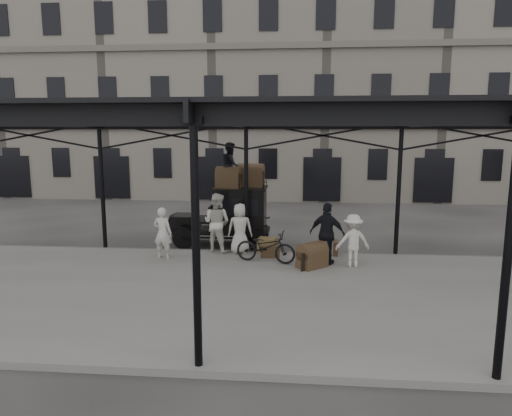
{
  "coord_description": "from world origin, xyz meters",
  "views": [
    {
      "loc": [
        1.64,
        -13.09,
        4.17
      ],
      "look_at": [
        0.36,
        1.6,
        1.7
      ],
      "focal_mm": 32.0,
      "sensor_mm": 36.0,
      "label": 1
    }
  ],
  "objects_px": {
    "steamer_trunk_roof_near": "(229,179)",
    "steamer_trunk_platform": "(312,257)",
    "porter_official": "(327,234)",
    "porter_left": "(163,233)",
    "bicycle": "(266,247)",
    "taxi": "(232,213)"
  },
  "relations": [
    {
      "from": "porter_official",
      "to": "steamer_trunk_platform",
      "type": "bearing_deg",
      "value": 61.41
    },
    {
      "from": "porter_left",
      "to": "steamer_trunk_roof_near",
      "type": "distance_m",
      "value": 3.25
    },
    {
      "from": "porter_official",
      "to": "bicycle",
      "type": "xyz_separation_m",
      "value": [
        -1.88,
        0.04,
        -0.45
      ]
    },
    {
      "from": "porter_left",
      "to": "bicycle",
      "type": "height_order",
      "value": "porter_left"
    },
    {
      "from": "taxi",
      "to": "steamer_trunk_roof_near",
      "type": "xyz_separation_m",
      "value": [
        -0.08,
        -0.25,
        1.3
      ]
    },
    {
      "from": "porter_left",
      "to": "bicycle",
      "type": "xyz_separation_m",
      "value": [
        3.31,
        -0.16,
        -0.33
      ]
    },
    {
      "from": "taxi",
      "to": "bicycle",
      "type": "distance_m",
      "value": 3.05
    },
    {
      "from": "taxi",
      "to": "steamer_trunk_roof_near",
      "type": "distance_m",
      "value": 1.32
    },
    {
      "from": "taxi",
      "to": "steamer_trunk_roof_near",
      "type": "height_order",
      "value": "steamer_trunk_roof_near"
    },
    {
      "from": "porter_official",
      "to": "steamer_trunk_roof_near",
      "type": "distance_m",
      "value": 4.39
    },
    {
      "from": "porter_official",
      "to": "taxi",
      "type": "bearing_deg",
      "value": -17.09
    },
    {
      "from": "steamer_trunk_roof_near",
      "to": "steamer_trunk_platform",
      "type": "xyz_separation_m",
      "value": [
        2.92,
        -2.81,
        -2.03
      ]
    },
    {
      "from": "porter_left",
      "to": "porter_official",
      "type": "distance_m",
      "value": 5.2
    },
    {
      "from": "steamer_trunk_roof_near",
      "to": "bicycle",
      "type": "bearing_deg",
      "value": -48.85
    },
    {
      "from": "steamer_trunk_roof_near",
      "to": "steamer_trunk_platform",
      "type": "distance_m",
      "value": 4.53
    },
    {
      "from": "porter_left",
      "to": "steamer_trunk_roof_near",
      "type": "bearing_deg",
      "value": -120.95
    },
    {
      "from": "taxi",
      "to": "bicycle",
      "type": "relative_size",
      "value": 1.93
    },
    {
      "from": "steamer_trunk_roof_near",
      "to": "porter_left",
      "type": "bearing_deg",
      "value": -119.96
    },
    {
      "from": "porter_left",
      "to": "porter_official",
      "type": "bearing_deg",
      "value": -174.03
    },
    {
      "from": "porter_left",
      "to": "steamer_trunk_platform",
      "type": "height_order",
      "value": "porter_left"
    },
    {
      "from": "taxi",
      "to": "porter_left",
      "type": "height_order",
      "value": "taxi"
    },
    {
      "from": "steamer_trunk_roof_near",
      "to": "steamer_trunk_platform",
      "type": "bearing_deg",
      "value": -34.71
    }
  ]
}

